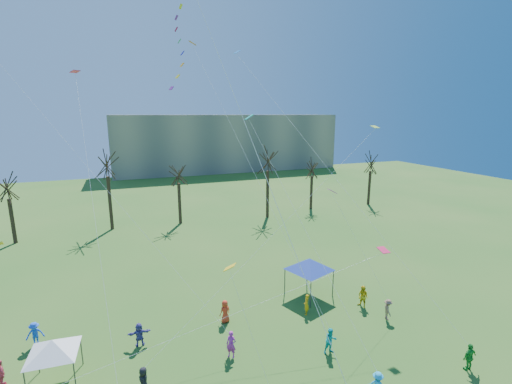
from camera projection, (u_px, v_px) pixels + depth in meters
name	position (u px, v px, depth m)	size (l,w,h in m)	color
distant_building	(227.00, 143.00, 98.11)	(60.00, 14.00, 15.00)	gray
bare_tree_row	(178.00, 174.00, 49.10)	(69.56, 8.74, 11.31)	black
big_box_kite	(187.00, 28.00, 18.39)	(3.62, 5.89, 23.95)	red
canopy_tent_white	(53.00, 346.00, 20.23)	(3.68, 3.68, 2.76)	#3F3F44
canopy_tent_blue	(309.00, 264.00, 30.11)	(4.20, 4.20, 3.35)	#3F3F44
festival_crowd	(217.00, 354.00, 21.82)	(27.08, 12.77, 1.82)	red
small_kites_aloft	(216.00, 148.00, 24.71)	(29.25, 18.77, 31.54)	#D7A20B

